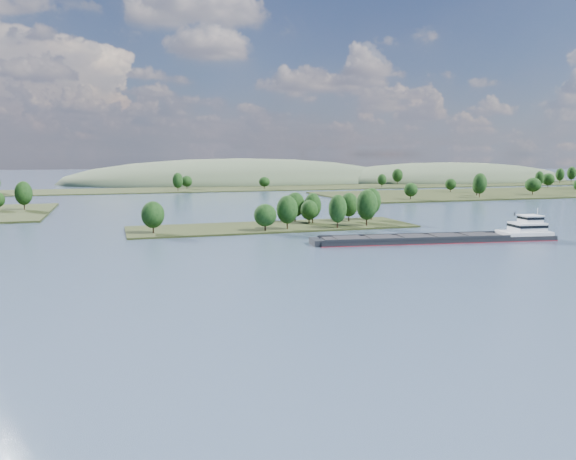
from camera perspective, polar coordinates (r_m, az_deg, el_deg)
name	(u,v)px	position (r m, az deg, el deg)	size (l,w,h in m)	color
ground	(339,257)	(141.35, 5.17, -2.76)	(1800.00, 1800.00, 0.00)	#334558
tree_island	(293,216)	(197.85, 0.54, 1.41)	(100.00, 30.50, 14.07)	black
right_bank	(554,191)	(420.26, 25.37, 3.60)	(320.00, 90.00, 15.79)	black
back_shoreline	(201,189)	(413.42, -8.79, 4.14)	(900.00, 60.00, 15.32)	black
hill_east	(447,181)	(572.49, 15.85, 4.84)	(260.00, 140.00, 36.00)	#405037
hill_west	(240,182)	(521.43, -4.85, 4.85)	(320.00, 160.00, 44.00)	#405037
cargo_barge	(452,237)	(173.23, 16.30, -0.69)	(74.76, 18.67, 10.04)	black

